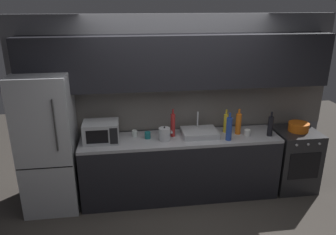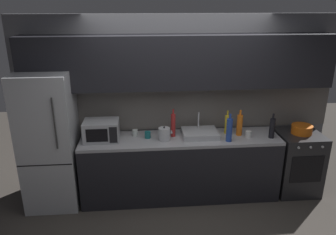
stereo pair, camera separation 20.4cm
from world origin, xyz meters
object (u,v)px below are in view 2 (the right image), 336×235
(mug_teal, at_px, (148,135))
(wine_bottle_yellow, at_px, (227,124))
(wine_bottle_dark, at_px, (272,128))
(wine_bottle_red, at_px, (173,125))
(wine_bottle_blue, at_px, (229,130))
(cooking_pot, at_px, (302,129))
(mug_clear, at_px, (135,133))
(oven_range, at_px, (296,162))
(microwave, at_px, (102,130))
(wine_bottle_orange, at_px, (240,125))
(mug_white, at_px, (248,134))
(refrigerator, at_px, (50,141))
(kettle, at_px, (164,134))

(mug_teal, bearing_deg, wine_bottle_yellow, 3.69)
(wine_bottle_dark, relative_size, wine_bottle_red, 0.88)
(wine_bottle_blue, height_order, cooking_pot, wine_bottle_blue)
(mug_clear, bearing_deg, oven_range, -3.00)
(oven_range, xyz_separation_m, wine_bottle_yellow, (-1.03, 0.10, 0.59))
(wine_bottle_red, xyz_separation_m, mug_teal, (-0.35, -0.03, -0.12))
(microwave, height_order, mug_clear, microwave)
(wine_bottle_orange, xyz_separation_m, cooking_pot, (0.89, -0.02, -0.09))
(microwave, bearing_deg, wine_bottle_yellow, 2.77)
(wine_bottle_blue, xyz_separation_m, mug_white, (0.30, 0.11, -0.12))
(oven_range, xyz_separation_m, cooking_pot, (0.01, 0.00, 0.51))
(wine_bottle_orange, xyz_separation_m, mug_white, (0.10, -0.09, -0.11))
(refrigerator, height_order, wine_bottle_red, refrigerator)
(kettle, bearing_deg, refrigerator, 177.81)
(wine_bottle_dark, xyz_separation_m, mug_clear, (-1.85, 0.23, -0.10))
(wine_bottle_dark, height_order, wine_bottle_yellow, wine_bottle_dark)
(wine_bottle_blue, height_order, mug_clear, wine_bottle_blue)
(refrigerator, height_order, oven_range, refrigerator)
(refrigerator, xyz_separation_m, mug_white, (2.66, -0.06, 0.03))
(refrigerator, xyz_separation_m, wine_bottle_yellow, (2.40, 0.10, 0.12))
(wine_bottle_orange, distance_m, mug_teal, 1.27)
(oven_range, relative_size, wine_bottle_blue, 2.36)
(kettle, relative_size, wine_bottle_yellow, 0.58)
(microwave, xyz_separation_m, wine_bottle_orange, (1.87, 0.00, 0.02))
(microwave, bearing_deg, mug_teal, 1.09)
(oven_range, bearing_deg, mug_clear, 177.00)
(kettle, height_order, mug_clear, kettle)
(wine_bottle_red, bearing_deg, mug_teal, -175.15)
(oven_range, bearing_deg, wine_bottle_blue, -171.08)
(mug_white, bearing_deg, wine_bottle_dark, -7.90)
(microwave, height_order, kettle, microwave)
(oven_range, distance_m, wine_bottle_red, 1.90)
(wine_bottle_blue, distance_m, mug_clear, 1.28)
(wine_bottle_yellow, bearing_deg, wine_bottle_red, -176.85)
(wine_bottle_blue, distance_m, wine_bottle_orange, 0.27)
(microwave, distance_m, wine_bottle_orange, 1.87)
(refrigerator, relative_size, wine_bottle_blue, 4.81)
(mug_white, bearing_deg, wine_bottle_orange, 140.27)
(kettle, bearing_deg, mug_teal, 158.29)
(wine_bottle_dark, distance_m, mug_teal, 1.68)
(kettle, xyz_separation_m, mug_teal, (-0.22, 0.09, -0.04))
(cooking_pot, bearing_deg, mug_teal, 179.21)
(wine_bottle_blue, height_order, wine_bottle_red, wine_bottle_red)
(kettle, relative_size, cooking_pot, 0.68)
(mug_clear, bearing_deg, microwave, -166.92)
(mug_teal, bearing_deg, mug_clear, 152.36)
(kettle, bearing_deg, oven_range, 1.68)
(mug_clear, bearing_deg, wine_bottle_dark, -7.00)
(kettle, relative_size, wine_bottle_blue, 0.51)
(oven_range, xyz_separation_m, wine_bottle_blue, (-1.07, -0.17, 0.61))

